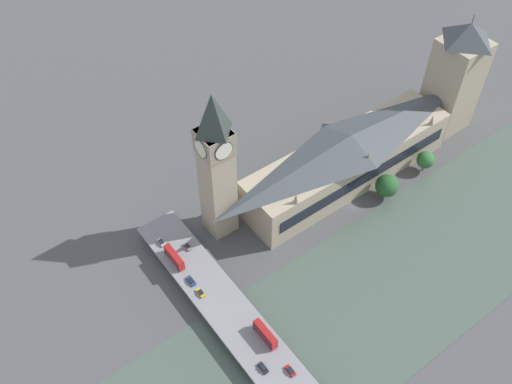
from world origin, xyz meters
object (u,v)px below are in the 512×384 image
at_px(road_bridge, 270,364).
at_px(car_southbound_mid, 263,368).
at_px(car_southbound_tail, 200,293).
at_px(car_southbound_lead, 161,242).
at_px(double_decker_bus_rear, 265,334).
at_px(double_decker_bus_mid, 174,257).
at_px(car_northbound_tail, 290,371).
at_px(car_northbound_mid, 191,281).
at_px(parliament_hall, 348,158).
at_px(victoria_tower, 455,77).
at_px(car_northbound_lead, 187,246).
at_px(clock_tower, 216,164).

bearing_deg(road_bridge, car_southbound_mid, 94.61).
bearing_deg(car_southbound_tail, car_southbound_lead, -0.14).
bearing_deg(double_decker_bus_rear, road_bridge, 153.49).
distance_m(double_decker_bus_mid, car_northbound_tail, 62.03).
height_order(double_decker_bus_mid, car_southbound_tail, double_decker_bus_mid).
xyz_separation_m(double_decker_bus_mid, car_northbound_mid, (-11.87, 0.07, -1.93)).
bearing_deg(car_northbound_mid, parliament_hall, -84.47).
xyz_separation_m(victoria_tower, car_southbound_mid, (-51.91, 149.46, -21.74)).
xyz_separation_m(road_bridge, car_southbound_mid, (-0.26, 3.24, 1.68)).
distance_m(victoria_tower, car_northbound_mid, 152.22).
bearing_deg(double_decker_bus_mid, road_bridge, -175.71).
relative_size(double_decker_bus_mid, double_decker_bus_rear, 1.03).
xyz_separation_m(car_southbound_mid, car_southbound_tail, (37.09, 0.92, -0.10)).
xyz_separation_m(double_decker_bus_rear, car_northbound_tail, (-14.83, 0.78, -2.07)).
distance_m(victoria_tower, road_bridge, 156.83).
height_order(car_southbound_lead, car_southbound_mid, car_southbound_mid).
bearing_deg(car_northbound_lead, double_decker_bus_mid, 108.88).
relative_size(car_northbound_mid, car_northbound_tail, 1.10).
relative_size(clock_tower, road_bridge, 0.44).
bearing_deg(car_southbound_tail, victoria_tower, -84.37).
height_order(victoria_tower, car_northbound_lead, victoria_tower).
distance_m(parliament_hall, car_northbound_lead, 79.31).
bearing_deg(car_southbound_lead, road_bridge, -176.43).
relative_size(clock_tower, victoria_tower, 1.16).
relative_size(car_southbound_lead, car_southbound_tail, 1.04).
xyz_separation_m(clock_tower, double_decker_bus_mid, (-7.20, 25.97, -29.02)).
xyz_separation_m(victoria_tower, car_southbound_tail, (-14.82, 150.38, -21.84)).
height_order(double_decker_bus_mid, car_southbound_lead, double_decker_bus_mid).
distance_m(double_decker_bus_mid, car_southbound_tail, 18.40).
height_order(road_bridge, double_decker_bus_rear, double_decker_bus_rear).
bearing_deg(parliament_hall, car_southbound_tail, 99.73).
height_order(double_decker_bus_rear, car_northbound_mid, double_decker_bus_rear).
bearing_deg(double_decker_bus_rear, car_northbound_mid, 13.57).
distance_m(car_southbound_lead, car_southbound_tail, 28.70).
height_order(clock_tower, car_southbound_mid, clock_tower).
distance_m(double_decker_bus_mid, car_southbound_lead, 10.58).
bearing_deg(car_southbound_mid, car_southbound_lead, 0.74).
bearing_deg(car_southbound_mid, parliament_hall, -58.66).
xyz_separation_m(car_northbound_mid, car_northbound_tail, (-49.66, -7.63, 0.01)).
xyz_separation_m(car_northbound_tail, car_southbound_mid, (6.15, 6.67, 0.03)).
height_order(clock_tower, car_southbound_lead, clock_tower).
bearing_deg(car_northbound_mid, car_northbound_tail, -171.27).
height_order(double_decker_bus_mid, double_decker_bus_rear, double_decker_bus_rear).
distance_m(double_decker_bus_mid, car_southbound_mid, 55.42).
distance_m(clock_tower, car_northbound_lead, 36.46).
bearing_deg(double_decker_bus_mid, car_southbound_lead, -0.25).
distance_m(car_northbound_tail, car_southbound_mid, 9.07).
bearing_deg(parliament_hall, car_northbound_lead, 85.62).
bearing_deg(car_southbound_tail, car_northbound_mid, 0.39).
bearing_deg(victoria_tower, car_southbound_tail, 95.63).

